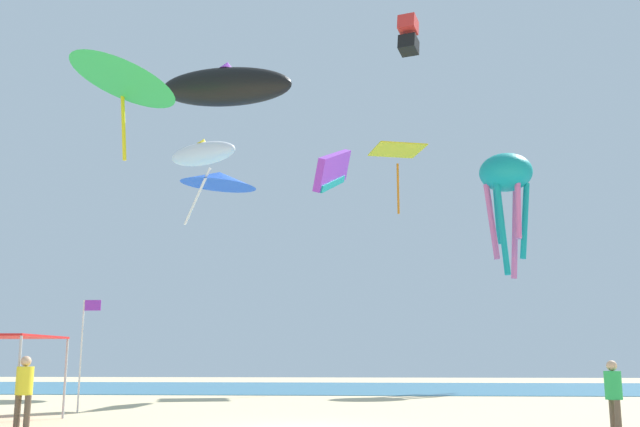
# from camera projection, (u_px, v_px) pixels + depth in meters

# --- Properties ---
(ocean_strip) EXTENTS (110.00, 20.30, 0.03)m
(ocean_strip) POSITION_uv_depth(u_px,v_px,m) (346.00, 388.00, 44.96)
(ocean_strip) COLOR teal
(ocean_strip) RESTS_ON ground
(person_near_tent) EXTENTS (0.46, 0.42, 1.77)m
(person_near_tent) POSITION_uv_depth(u_px,v_px,m) (24.00, 386.00, 18.57)
(person_near_tent) COLOR brown
(person_near_tent) RESTS_ON ground
(person_leftmost) EXTENTS (0.40, 0.44, 1.66)m
(person_leftmost) POSITION_uv_depth(u_px,v_px,m) (613.00, 390.00, 17.35)
(person_leftmost) COLOR brown
(person_leftmost) RESTS_ON ground
(banner_flag) EXTENTS (0.61, 0.06, 3.64)m
(banner_flag) POSITION_uv_depth(u_px,v_px,m) (84.00, 344.00, 24.36)
(banner_flag) COLOR silver
(banner_flag) RESTS_ON ground
(kite_delta_green) EXTENTS (5.85, 5.83, 4.33)m
(kite_delta_green) POSITION_uv_depth(u_px,v_px,m) (126.00, 72.00, 30.29)
(kite_delta_green) COLOR green
(kite_inflatable_white) EXTENTS (5.31, 3.87, 2.07)m
(kite_inflatable_white) POSITION_uv_depth(u_px,v_px,m) (203.00, 154.00, 46.83)
(kite_inflatable_white) COLOR white
(kite_parafoil_purple) EXTENTS (1.74, 5.52, 3.37)m
(kite_parafoil_purple) POSITION_uv_depth(u_px,v_px,m) (333.00, 170.00, 37.09)
(kite_parafoil_purple) COLOR purple
(kite_box_red) EXTENTS (1.29, 1.39, 2.25)m
(kite_box_red) POSITION_uv_depth(u_px,v_px,m) (408.00, 35.00, 41.32)
(kite_box_red) COLOR red
(kite_octopus_teal) EXTENTS (4.17, 4.17, 7.30)m
(kite_octopus_teal) POSITION_uv_depth(u_px,v_px,m) (506.00, 179.00, 43.36)
(kite_octopus_teal) COLOR teal
(kite_diamond_yellow) EXTENTS (3.61, 3.61, 4.02)m
(kite_diamond_yellow) POSITION_uv_depth(u_px,v_px,m) (397.00, 153.00, 44.76)
(kite_diamond_yellow) COLOR yellow
(kite_delta_blue) EXTENTS (5.54, 5.52, 3.36)m
(kite_delta_blue) POSITION_uv_depth(u_px,v_px,m) (219.00, 179.00, 39.91)
(kite_delta_blue) COLOR blue
(kite_inflatable_black) EXTENTS (6.48, 2.73, 2.61)m
(kite_inflatable_black) POSITION_uv_depth(u_px,v_px,m) (226.00, 86.00, 35.19)
(kite_inflatable_black) COLOR black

